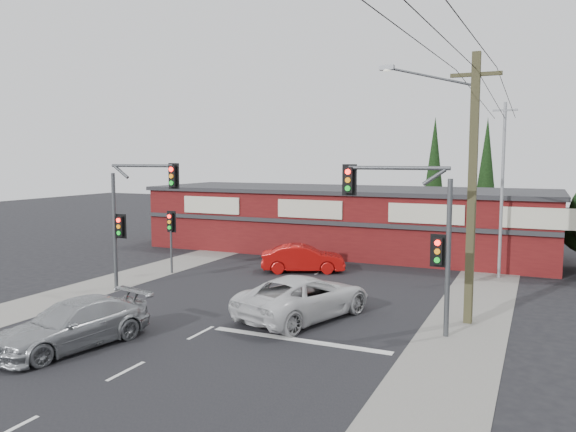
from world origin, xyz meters
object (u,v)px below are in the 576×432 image
at_px(utility_pole, 469,180).
at_px(shop_building, 346,219).
at_px(silver_suv, 73,324).
at_px(red_sedan, 303,258).
at_px(white_suv, 304,297).

bearing_deg(utility_pole, shop_building, 123.76).
bearing_deg(utility_pole, silver_suv, -144.43).
xyz_separation_m(shop_building, utility_pole, (9.36, -14.00, 3.26)).
height_order(red_sedan, utility_pole, utility_pole).
xyz_separation_m(red_sedan, utility_pole, (9.23, -6.26, 4.65)).
xyz_separation_m(red_sedan, shop_building, (-0.12, 7.74, 1.39)).
xyz_separation_m(silver_suv, red_sedan, (2.14, 14.39, -0.02)).
bearing_deg(silver_suv, utility_pole, 48.06).
bearing_deg(red_sedan, utility_pole, -148.13).
relative_size(white_suv, shop_building, 0.22).
distance_m(white_suv, shop_building, 16.30).
bearing_deg(red_sedan, shop_building, -23.09).
bearing_deg(white_suv, utility_pole, -143.87).
bearing_deg(red_sedan, silver_suv, 147.53).
distance_m(white_suv, red_sedan, 8.82).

